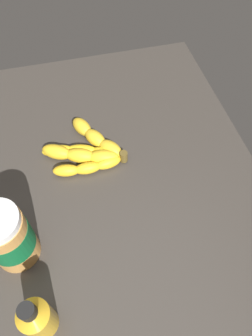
% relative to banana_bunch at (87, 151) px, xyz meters
% --- Properties ---
extents(ground_plane, '(0.93, 0.75, 0.04)m').
position_rel_banana_bunch_xyz_m(ground_plane, '(0.06, 0.04, -0.04)').
color(ground_plane, '#38332D').
extents(banana_bunch, '(0.19, 0.21, 0.04)m').
position_rel_banana_bunch_xyz_m(banana_bunch, '(0.00, 0.00, 0.00)').
color(banana_bunch, yellow).
rests_on(banana_bunch, ground_plane).
extents(peanut_butter_jar, '(0.09, 0.09, 0.16)m').
position_rel_banana_bunch_xyz_m(peanut_butter_jar, '(0.22, -0.19, 0.06)').
color(peanut_butter_jar, '#BF8442').
rests_on(peanut_butter_jar, ground_plane).
extents(honey_bottle, '(0.06, 0.06, 0.13)m').
position_rel_banana_bunch_xyz_m(honey_bottle, '(0.37, -0.15, 0.04)').
color(honey_bottle, gold).
rests_on(honey_bottle, ground_plane).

